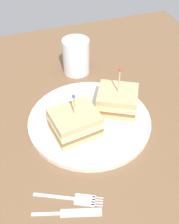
{
  "coord_description": "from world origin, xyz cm",
  "views": [
    {
      "loc": [
        -15.06,
        -41.81,
        44.16
      ],
      "look_at": [
        0.0,
        0.0,
        3.18
      ],
      "focal_mm": 44.7,
      "sensor_mm": 36.0,
      "label": 1
    }
  ],
  "objects_px": {
    "sandwich_half_front": "(75,123)",
    "sandwich_half_back": "(117,100)",
    "knife": "(71,213)",
    "drink_glass": "(76,58)",
    "fork": "(76,199)",
    "plate": "(89,121)"
  },
  "relations": [
    {
      "from": "plate",
      "to": "fork",
      "type": "xyz_separation_m",
      "value": [
        -0.09,
        -0.17,
        -0.0
      ]
    },
    {
      "from": "sandwich_half_front",
      "to": "drink_glass",
      "type": "height_order",
      "value": "sandwich_half_front"
    },
    {
      "from": "drink_glass",
      "to": "knife",
      "type": "height_order",
      "value": "drink_glass"
    },
    {
      "from": "drink_glass",
      "to": "fork",
      "type": "xyz_separation_m",
      "value": [
        -0.12,
        -0.37,
        -0.04
      ]
    },
    {
      "from": "sandwich_half_front",
      "to": "sandwich_half_back",
      "type": "relative_size",
      "value": 0.89
    },
    {
      "from": "plate",
      "to": "knife",
      "type": "xyz_separation_m",
      "value": [
        -0.1,
        -0.19,
        -0.0
      ]
    },
    {
      "from": "knife",
      "to": "sandwich_half_back",
      "type": "bearing_deg",
      "value": 49.55
    },
    {
      "from": "drink_glass",
      "to": "knife",
      "type": "relative_size",
      "value": 0.82
    },
    {
      "from": "sandwich_half_back",
      "to": "drink_glass",
      "type": "height_order",
      "value": "sandwich_half_back"
    },
    {
      "from": "drink_glass",
      "to": "sandwich_half_front",
      "type": "bearing_deg",
      "value": -108.46
    },
    {
      "from": "fork",
      "to": "plate",
      "type": "bearing_deg",
      "value": 63.14
    },
    {
      "from": "sandwich_half_front",
      "to": "knife",
      "type": "distance_m",
      "value": 0.18
    },
    {
      "from": "plate",
      "to": "fork",
      "type": "distance_m",
      "value": 0.19
    },
    {
      "from": "sandwich_half_front",
      "to": "sandwich_half_back",
      "type": "xyz_separation_m",
      "value": [
        0.11,
        0.04,
        -0.0
      ]
    },
    {
      "from": "sandwich_half_back",
      "to": "drink_glass",
      "type": "relative_size",
      "value": 1.22
    },
    {
      "from": "plate",
      "to": "fork",
      "type": "height_order",
      "value": "plate"
    },
    {
      "from": "knife",
      "to": "fork",
      "type": "bearing_deg",
      "value": 52.65
    },
    {
      "from": "sandwich_half_back",
      "to": "fork",
      "type": "xyz_separation_m",
      "value": [
        -0.16,
        -0.18,
        -0.03
      ]
    },
    {
      "from": "sandwich_half_front",
      "to": "knife",
      "type": "bearing_deg",
      "value": -110.36
    },
    {
      "from": "sandwich_half_front",
      "to": "fork",
      "type": "bearing_deg",
      "value": -107.39
    },
    {
      "from": "sandwich_half_front",
      "to": "knife",
      "type": "xyz_separation_m",
      "value": [
        -0.06,
        -0.17,
        -0.04
      ]
    },
    {
      "from": "drink_glass",
      "to": "sandwich_half_back",
      "type": "bearing_deg",
      "value": -79.41
    }
  ]
}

